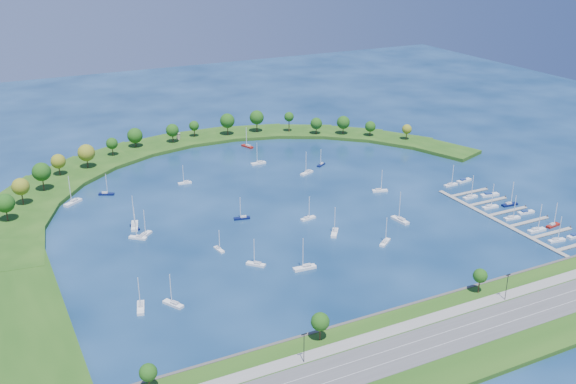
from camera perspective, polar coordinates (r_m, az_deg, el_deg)
name	(u,v)px	position (r m, az deg, el deg)	size (l,w,h in m)	color
ground	(283,205)	(315.38, -0.40, -1.13)	(700.00, 700.00, 0.00)	#072240
south_shoreline	(452,335)	(224.31, 13.97, -11.86)	(420.00, 43.10, 11.60)	#1E4913
breakwater	(160,186)	(342.37, -11.03, 0.53)	(286.74, 247.64, 2.00)	#1E4913
breakwater_trees	(178,142)	(380.62, -9.48, 4.30)	(238.00, 91.60, 14.49)	#382314
harbor_tower	(178,136)	(413.05, -9.44, 4.78)	(2.60, 2.60, 3.84)	gray
dock_system	(511,218)	(317.03, 18.66, -2.15)	(24.28, 82.00, 1.60)	gray
moored_boat_0	(145,234)	(290.28, -12.27, -3.58)	(7.67, 6.91, 11.89)	white
moored_boat_1	(135,225)	(299.57, -13.10, -2.81)	(5.37, 10.39, 14.71)	white
moored_boat_2	(258,163)	(370.22, -2.57, 2.55)	(8.59, 2.44, 12.61)	white
moored_boat_3	(256,263)	(260.29, -2.78, -6.18)	(6.86, 7.10, 11.34)	white
moored_boat_4	(400,220)	(301.72, 9.65, -2.36)	(3.86, 9.87, 14.13)	white
moored_boat_5	(321,164)	(368.16, 2.87, 2.42)	(6.59, 5.13, 9.75)	#09113E
moored_boat_6	(385,242)	(280.14, 8.37, -4.26)	(7.69, 6.40, 11.60)	white
moored_boat_7	(335,232)	(286.38, 4.04, -3.46)	(7.18, 8.48, 12.85)	white
moored_boat_8	(141,307)	(237.85, -12.60, -9.64)	(4.66, 9.08, 12.85)	white
moored_boat_9	(242,217)	(300.65, -3.99, -2.20)	(7.60, 3.58, 10.78)	#09113E
moored_boat_10	(138,237)	(288.48, -12.82, -3.80)	(7.30, 6.65, 11.37)	white
moored_boat_11	(173,303)	(237.74, -9.87, -9.44)	(6.08, 8.30, 12.11)	white
moored_boat_12	(219,249)	(272.98, -5.97, -4.88)	(2.65, 6.52, 9.32)	white
moored_boat_13	(73,202)	(332.80, -18.06, -0.81)	(9.52, 8.08, 14.45)	white
moored_boat_14	(380,190)	(334.20, 7.92, 0.18)	(8.00, 4.62, 11.35)	white
moored_boat_15	(305,267)	(257.36, 1.46, -6.49)	(9.26, 3.17, 13.39)	white
moored_boat_16	(308,218)	(299.73, 1.73, -2.23)	(7.70, 3.33, 10.96)	white
moored_boat_17	(247,146)	(399.73, -3.52, 4.00)	(5.07, 8.73, 12.38)	maroon
moored_boat_18	(307,172)	(355.17, 1.63, 1.72)	(8.89, 5.72, 12.71)	white
moored_boat_19	(106,193)	(339.11, -15.42, -0.10)	(7.69, 5.29, 11.10)	#09113E
moored_boat_20	(185,182)	(345.37, -8.89, 0.84)	(7.10, 2.56, 10.22)	white
moored_boat_21	(135,226)	(298.88, -13.09, -2.90)	(3.05, 7.03, 10.00)	#09113E
docked_boat_0	(557,240)	(301.17, 22.17, -3.82)	(7.96, 3.20, 11.38)	white
docked_boat_1	(575,236)	(308.53, 23.52, -3.47)	(8.90, 3.14, 1.78)	white
docked_boat_2	(537,230)	(307.63, 20.66, -3.05)	(8.85, 2.90, 12.84)	white
docked_boat_3	(553,225)	(315.41, 21.90, -2.63)	(7.82, 3.13, 11.18)	maroon
docked_boat_4	(512,217)	(316.69, 18.76, -2.08)	(8.09, 3.17, 11.58)	white
docked_boat_5	(526,212)	(325.16, 19.83, -1.65)	(8.53, 3.11, 1.70)	white
docked_boat_6	(490,206)	(325.78, 17.03, -1.19)	(8.43, 2.86, 12.20)	white
docked_boat_7	(510,204)	(331.56, 18.58, -0.98)	(8.34, 2.92, 12.04)	#09113E
docked_boat_8	(470,197)	(334.99, 15.45, -0.38)	(8.14, 2.56, 11.85)	white
docked_boat_9	(489,195)	(340.46, 16.99, -0.22)	(9.80, 4.16, 1.94)	white
docked_boat_10	(451,184)	(348.55, 13.87, 0.65)	(7.63, 2.28, 11.16)	white
docked_boat_11	(464,181)	(355.93, 14.93, 0.96)	(9.37, 3.81, 1.86)	white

